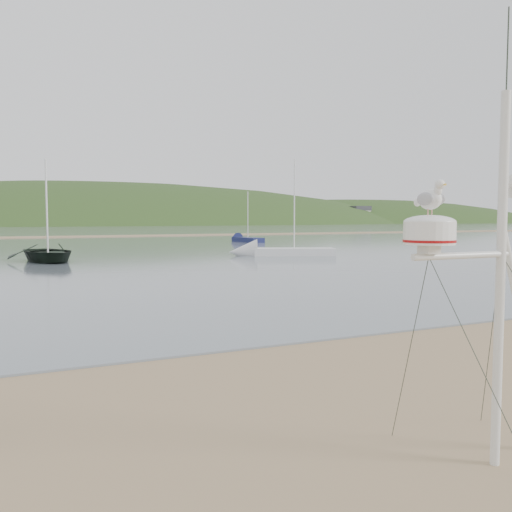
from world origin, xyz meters
name	(u,v)px	position (x,y,z in m)	size (l,w,h in m)	color
ground	(111,473)	(0.00, 0.00, 0.00)	(560.00, 560.00, 0.00)	#907453
water	(5,229)	(0.00, 132.00, 0.02)	(560.00, 256.00, 0.04)	slate
sandbar	(9,238)	(0.00, 70.00, 0.07)	(560.00, 7.00, 0.07)	#907453
hill_ridge	(53,271)	(18.52, 235.00, -19.70)	(620.00, 180.00, 80.00)	#243C18
far_cottages	(13,214)	(3.00, 196.00, 4.00)	(294.40, 6.30, 8.00)	silver
mast_rig	(498,360)	(3.55, -1.52, 1.10)	(2.03, 2.16, 4.58)	silver
boat_dark	(47,218)	(1.48, 27.45, 2.55)	(3.58, 1.04, 5.01)	black
sailboat_blue_far	(241,239)	(22.10, 47.10, 0.30)	(2.09, 5.80, 5.69)	#141946
sailboat_white_near	(266,252)	(14.99, 26.74, 0.30)	(7.11, 4.28, 6.95)	silver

